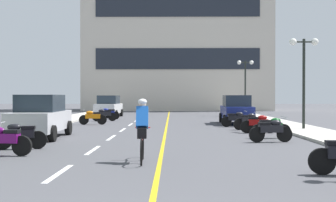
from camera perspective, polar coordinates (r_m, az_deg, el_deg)
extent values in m
plane|color=#47474C|center=(24.34, -0.78, -3.47)|extent=(140.00, 140.00, 0.00)
cube|color=#B7B2A8|center=(28.41, -15.33, -2.78)|extent=(2.40, 72.00, 0.12)
cube|color=#B7B2A8|center=(28.12, 14.22, -2.81)|extent=(2.40, 72.00, 0.12)
cube|color=silver|center=(9.78, -14.93, -9.68)|extent=(0.14, 2.20, 0.01)
cube|color=silver|center=(13.64, -10.40, -6.73)|extent=(0.14, 2.20, 0.01)
cube|color=silver|center=(17.55, -7.90, -5.07)|extent=(0.14, 2.20, 0.01)
cube|color=silver|center=(21.50, -6.33, -4.01)|extent=(0.14, 2.20, 0.01)
cube|color=silver|center=(25.47, -5.24, -3.28)|extent=(0.14, 2.20, 0.01)
cube|color=silver|center=(29.44, -4.45, -2.75)|extent=(0.14, 2.20, 0.01)
cube|color=silver|center=(33.42, -3.85, -2.34)|extent=(0.14, 2.20, 0.01)
cube|color=silver|center=(37.40, -3.38, -2.02)|extent=(0.14, 2.20, 0.01)
cube|color=silver|center=(41.39, -2.99, -1.76)|extent=(0.14, 2.20, 0.01)
cube|color=silver|center=(45.38, -2.68, -1.55)|extent=(0.14, 2.20, 0.01)
cube|color=silver|center=(49.37, -2.41, -1.37)|extent=(0.14, 2.20, 0.01)
cube|color=gold|center=(27.33, -0.11, -3.01)|extent=(0.12, 66.00, 0.01)
cube|color=beige|center=(53.59, 1.27, 9.84)|extent=(22.99, 9.26, 20.60)
cube|color=#1E232D|center=(48.43, 1.34, 5.91)|extent=(19.31, 0.10, 2.47)
cube|color=#1E232D|center=(49.38, 1.34, 13.07)|extent=(19.31, 0.10, 2.47)
cylinder|color=black|center=(21.86, 18.37, 2.29)|extent=(0.14, 0.14, 4.54)
cylinder|color=black|center=(22.02, 18.39, 7.82)|extent=(1.10, 0.08, 0.08)
sphere|color=white|center=(21.86, 17.01, 7.87)|extent=(0.36, 0.36, 0.36)
sphere|color=white|center=(22.20, 19.76, 7.75)|extent=(0.36, 0.36, 0.36)
cylinder|color=black|center=(37.23, 10.70, 1.83)|extent=(0.14, 0.14, 4.80)
cylinder|color=black|center=(37.35, 10.71, 5.29)|extent=(1.10, 0.08, 0.08)
sphere|color=white|center=(37.25, 9.87, 5.30)|extent=(0.36, 0.36, 0.36)
sphere|color=white|center=(37.45, 11.54, 5.27)|extent=(0.36, 0.36, 0.36)
cylinder|color=black|center=(19.61, -18.56, -3.57)|extent=(0.24, 0.65, 0.64)
cylinder|color=black|center=(19.17, -13.69, -3.65)|extent=(0.24, 0.65, 0.64)
cylinder|color=black|center=(16.96, -21.37, -4.24)|extent=(0.24, 0.65, 0.64)
cylinder|color=black|center=(16.46, -15.78, -4.36)|extent=(0.24, 0.65, 0.64)
cube|color=#B7B7BC|center=(18.00, -17.30, -2.66)|extent=(1.84, 4.26, 0.80)
cube|color=#1E2833|center=(17.97, -17.30, -0.28)|extent=(1.63, 2.25, 0.70)
cylinder|color=black|center=(27.72, 7.39, -2.31)|extent=(0.24, 0.65, 0.64)
cylinder|color=black|center=(27.93, 10.87, -2.29)|extent=(0.24, 0.65, 0.64)
cylinder|color=black|center=(24.94, 7.96, -2.64)|extent=(0.24, 0.65, 0.64)
cylinder|color=black|center=(25.16, 11.82, -2.62)|extent=(0.24, 0.65, 0.64)
cube|color=navy|center=(26.41, 9.50, -1.59)|extent=(1.83, 4.25, 0.80)
cube|color=#1E2833|center=(26.39, 9.50, 0.04)|extent=(1.63, 2.25, 0.70)
cylinder|color=black|center=(36.45, -9.15, -1.60)|extent=(0.24, 0.65, 0.64)
cylinder|color=black|center=(36.14, -6.51, -1.61)|extent=(0.24, 0.65, 0.64)
cylinder|color=black|center=(33.72, -10.12, -1.78)|extent=(0.24, 0.65, 0.64)
cylinder|color=black|center=(33.38, -7.27, -1.80)|extent=(0.24, 0.65, 0.64)
cube|color=silver|center=(34.90, -8.25, -1.04)|extent=(1.85, 4.26, 0.80)
cube|color=#1E2833|center=(34.88, -8.25, 0.19)|extent=(1.64, 2.26, 0.70)
cylinder|color=black|center=(9.86, 20.63, -7.87)|extent=(0.61, 0.15, 0.60)
cube|color=black|center=(9.89, 22.33, -5.40)|extent=(0.46, 0.28, 0.10)
cylinder|color=black|center=(12.82, -19.66, -5.89)|extent=(0.61, 0.16, 0.60)
cube|color=#590C59|center=(13.05, -21.84, -4.82)|extent=(0.93, 0.38, 0.28)
cube|color=black|center=(12.92, -20.86, -3.98)|extent=(0.46, 0.29, 0.10)
cylinder|color=black|center=(14.54, -21.99, -5.13)|extent=(0.61, 0.21, 0.60)
cylinder|color=black|center=(14.36, -17.67, -5.19)|extent=(0.61, 0.21, 0.60)
cube|color=black|center=(14.42, -19.85, -4.29)|extent=(0.94, 0.44, 0.28)
ellipsoid|color=black|center=(14.44, -20.63, -3.41)|extent=(0.48, 0.32, 0.22)
cube|color=black|center=(14.36, -18.87, -3.51)|extent=(0.48, 0.32, 0.10)
cylinder|color=silver|center=(14.49, -22.00, -2.77)|extent=(0.14, 0.60, 0.03)
cylinder|color=black|center=(16.33, 15.90, -4.47)|extent=(0.61, 0.18, 0.60)
cylinder|color=black|center=(15.93, 12.25, -4.59)|extent=(0.61, 0.18, 0.60)
cube|color=black|center=(16.11, 14.10, -3.76)|extent=(0.93, 0.41, 0.28)
ellipsoid|color=black|center=(16.16, 14.76, -2.96)|extent=(0.47, 0.30, 0.22)
cube|color=black|center=(16.00, 13.27, -3.06)|extent=(0.47, 0.30, 0.10)
cylinder|color=silver|center=(16.29, 15.90, -2.37)|extent=(0.12, 0.60, 0.03)
cylinder|color=black|center=(17.82, 15.79, -4.05)|extent=(0.61, 0.18, 0.60)
cylinder|color=black|center=(17.42, 12.44, -4.14)|extent=(0.61, 0.18, 0.60)
cube|color=#0C4C19|center=(17.60, 14.14, -3.38)|extent=(0.93, 0.40, 0.28)
ellipsoid|color=#0C4C19|center=(17.66, 14.74, -2.65)|extent=(0.47, 0.30, 0.22)
cube|color=black|center=(17.50, 13.37, -2.75)|extent=(0.47, 0.30, 0.10)
cylinder|color=silver|center=(17.78, 15.79, -2.12)|extent=(0.11, 0.60, 0.03)
cylinder|color=black|center=(20.08, 13.97, -3.51)|extent=(0.60, 0.10, 0.60)
cylinder|color=black|center=(19.86, 10.88, -3.55)|extent=(0.60, 0.10, 0.60)
cube|color=maroon|center=(19.95, 12.43, -2.90)|extent=(0.90, 0.28, 0.28)
ellipsoid|color=maroon|center=(19.98, 13.00, -2.27)|extent=(0.44, 0.24, 0.22)
cube|color=black|center=(19.89, 11.73, -2.33)|extent=(0.44, 0.24, 0.10)
cylinder|color=silver|center=(20.05, 13.98, -1.80)|extent=(0.03, 0.60, 0.03)
cylinder|color=black|center=(22.20, 12.35, -3.11)|extent=(0.60, 0.29, 0.60)
cylinder|color=black|center=(21.65, 9.86, -3.20)|extent=(0.60, 0.29, 0.60)
cube|color=black|center=(21.91, 11.12, -2.58)|extent=(0.94, 0.56, 0.28)
ellipsoid|color=black|center=(21.99, 11.57, -1.99)|extent=(0.49, 0.37, 0.22)
cube|color=black|center=(21.77, 10.55, -2.07)|extent=(0.49, 0.37, 0.10)
cylinder|color=silver|center=(22.17, 12.35, -1.56)|extent=(0.23, 0.58, 0.03)
cylinder|color=black|center=(23.88, 10.71, -2.84)|extent=(0.61, 0.14, 0.60)
cylinder|color=black|center=(23.64, 8.12, -2.87)|extent=(0.61, 0.14, 0.60)
cube|color=black|center=(23.74, 9.42, -2.33)|extent=(0.92, 0.34, 0.28)
ellipsoid|color=black|center=(23.78, 9.90, -1.79)|extent=(0.45, 0.27, 0.22)
cube|color=black|center=(23.68, 8.83, -1.85)|extent=(0.45, 0.27, 0.10)
cylinder|color=silver|center=(23.85, 10.72, -1.40)|extent=(0.07, 0.60, 0.03)
cylinder|color=black|center=(25.81, -11.63, -2.58)|extent=(0.61, 0.16, 0.60)
cylinder|color=black|center=(25.71, -9.19, -2.59)|extent=(0.61, 0.16, 0.60)
cube|color=orange|center=(25.74, -10.41, -2.10)|extent=(0.92, 0.37, 0.28)
ellipsoid|color=orange|center=(25.75, -10.86, -1.61)|extent=(0.46, 0.28, 0.22)
cube|color=black|center=(25.71, -9.86, -1.65)|extent=(0.46, 0.28, 0.10)
cylinder|color=silver|center=(25.78, -11.63, -1.25)|extent=(0.09, 0.60, 0.03)
cylinder|color=black|center=(29.04, -9.90, -2.22)|extent=(0.60, 0.28, 0.60)
cylinder|color=black|center=(29.20, -7.76, -2.20)|extent=(0.60, 0.28, 0.60)
cube|color=black|center=(29.11, -8.83, -1.78)|extent=(0.94, 0.54, 0.28)
ellipsoid|color=black|center=(29.07, -9.22, -1.34)|extent=(0.49, 0.36, 0.22)
cube|color=black|center=(29.13, -8.34, -1.38)|extent=(0.49, 0.36, 0.10)
cylinder|color=silver|center=(29.02, -9.90, -1.03)|extent=(0.21, 0.58, 0.03)
cylinder|color=black|center=(31.14, -9.30, -2.02)|extent=(0.60, 0.27, 0.60)
cylinder|color=black|center=(31.30, -7.30, -2.00)|extent=(0.60, 0.27, 0.60)
cube|color=navy|center=(31.21, -8.30, -1.61)|extent=(0.94, 0.53, 0.28)
ellipsoid|color=navy|center=(31.17, -8.66, -1.21)|extent=(0.49, 0.36, 0.22)
cube|color=black|center=(31.24, -7.85, -1.24)|extent=(0.49, 0.36, 0.10)
cylinder|color=silver|center=(31.12, -9.30, -0.92)|extent=(0.21, 0.58, 0.03)
torus|color=black|center=(11.53, -3.51, -6.39)|extent=(0.07, 0.72, 0.72)
torus|color=black|center=(10.49, -3.72, -7.10)|extent=(0.07, 0.72, 0.72)
cylinder|color=red|center=(10.95, -3.62, -5.19)|extent=(0.07, 0.95, 0.04)
cube|color=black|center=(10.78, -3.65, -4.11)|extent=(0.11, 0.20, 0.06)
cylinder|color=red|center=(11.37, -3.53, -3.70)|extent=(0.42, 0.05, 0.03)
cube|color=black|center=(10.83, -3.64, -4.45)|extent=(0.25, 0.37, 0.28)
cube|color=blue|center=(10.95, -3.61, -2.30)|extent=(0.34, 0.47, 0.61)
sphere|color=beige|center=(11.07, -3.59, -0.45)|extent=(0.20, 0.20, 0.20)
ellipsoid|color=white|center=(11.07, -3.59, -0.09)|extent=(0.24, 0.26, 0.16)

